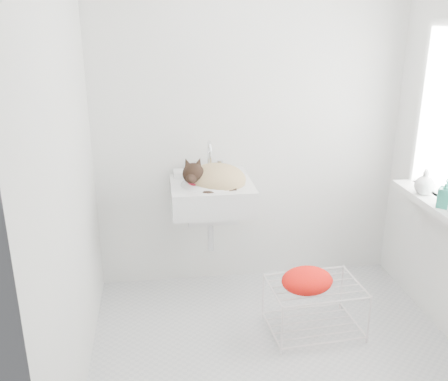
{
  "coord_description": "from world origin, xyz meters",
  "views": [
    {
      "loc": [
        -0.65,
        -2.41,
        1.92
      ],
      "look_at": [
        -0.25,
        0.5,
        0.88
      ],
      "focal_mm": 39.99,
      "sensor_mm": 36.0,
      "label": 1
    }
  ],
  "objects": [
    {
      "name": "faucet",
      "position": [
        -0.3,
        0.92,
        0.99
      ],
      "size": [
        0.2,
        0.14,
        0.2
      ],
      "primitive_type": null,
      "color": "silver",
      "rests_on": "sink"
    },
    {
      "name": "bottle_b",
      "position": [
        1.0,
        0.12,
        0.85
      ],
      "size": [
        0.11,
        0.11,
        0.18
      ],
      "primitive_type": "imported",
      "rotation": [
        0.0,
        0.0,
        5.53
      ],
      "color": "#227764",
      "rests_on": "windowsill"
    },
    {
      "name": "towel",
      "position": [
        0.21,
        0.16,
        0.36
      ],
      "size": [
        0.36,
        0.28,
        0.13
      ],
      "primitive_type": "ellipsoid",
      "rotation": [
        0.0,
        0.0,
        0.17
      ],
      "color": "red",
      "rests_on": "wire_rack"
    },
    {
      "name": "sink",
      "position": [
        -0.3,
        0.74,
        0.85
      ],
      "size": [
        0.55,
        0.48,
        0.22
      ],
      "primitive_type": "cube",
      "color": "white",
      "rests_on": "back_wall"
    },
    {
      "name": "back_wall",
      "position": [
        0.0,
        1.0,
        1.25
      ],
      "size": [
        2.2,
        0.02,
        2.5
      ],
      "primitive_type": "cube",
      "color": "white",
      "rests_on": "ground"
    },
    {
      "name": "cat",
      "position": [
        -0.29,
        0.72,
        0.89
      ],
      "size": [
        0.43,
        0.36,
        0.26
      ],
      "rotation": [
        0.0,
        0.0,
        -0.09
      ],
      "color": "tan",
      "rests_on": "sink"
    },
    {
      "name": "floor",
      "position": [
        0.0,
        0.0,
        0.0
      ],
      "size": [
        2.2,
        2.0,
        0.02
      ],
      "primitive_type": "cube",
      "color": "silver",
      "rests_on": "ground"
    },
    {
      "name": "left_wall",
      "position": [
        -1.1,
        0.0,
        1.25
      ],
      "size": [
        0.02,
        2.0,
        2.5
      ],
      "primitive_type": "cube",
      "color": "white",
      "rests_on": "ground"
    },
    {
      "name": "windowsill",
      "position": [
        1.01,
        0.2,
        0.83
      ],
      "size": [
        0.16,
        0.88,
        0.04
      ],
      "primitive_type": "cube",
      "color": "white",
      "rests_on": "right_wall"
    },
    {
      "name": "wire_rack",
      "position": [
        0.28,
        0.21,
        0.15
      ],
      "size": [
        0.58,
        0.43,
        0.33
      ],
      "primitive_type": "cube",
      "rotation": [
        0.0,
        0.0,
        0.07
      ],
      "color": "silver",
      "rests_on": "floor"
    },
    {
      "name": "bottle_c",
      "position": [
        1.0,
        0.35,
        0.85
      ],
      "size": [
        0.17,
        0.17,
        0.16
      ],
      "primitive_type": "imported",
      "rotation": [
        0.0,
        0.0,
        5.69
      ],
      "color": "silver",
      "rests_on": "windowsill"
    }
  ]
}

